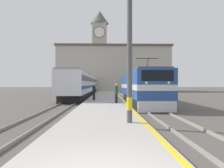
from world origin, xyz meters
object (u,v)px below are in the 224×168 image
Objects in this scene: locomotive_train at (140,87)px; person_on_platform at (116,93)px; passenger_train at (88,84)px; second_waiting_passenger at (94,91)px; clock_tower at (100,48)px; catenary_mast at (132,44)px.

person_on_platform is at bearing -138.68° from locomotive_train.
passenger_train is 26.41× the size of second_waiting_passenger.
locomotive_train is 49.38m from clock_tower.
clock_tower reaches higher than person_on_platform.
passenger_train is (-7.57, 22.61, 0.27)m from locomotive_train.
locomotive_train is at bearing 79.44° from catenary_mast.
passenger_train is 6.49× the size of catenary_mast.
passenger_train is at bearing -94.00° from clock_tower.
locomotive_train is at bearing -15.60° from second_waiting_passenger.
passenger_train is 35.90m from catenary_mast.
clock_tower is at bearing 96.99° from locomotive_train.
person_on_platform is (4.90, -24.96, -0.76)m from passenger_train.
passenger_train is 27.61m from clock_tower.
catenary_mast is 0.29× the size of clock_tower.
person_on_platform is (-2.67, -2.35, -0.49)m from locomotive_train.
clock_tower is at bearing 91.01° from second_waiting_passenger.
catenary_mast reaches higher than locomotive_train.
catenary_mast reaches higher than second_waiting_passenger.
catenary_mast is at bearing -100.56° from locomotive_train.
catenary_mast is at bearing -81.70° from passenger_train.
locomotive_train is 8.73× the size of second_waiting_passenger.
locomotive_train is 5.23m from second_waiting_passenger.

